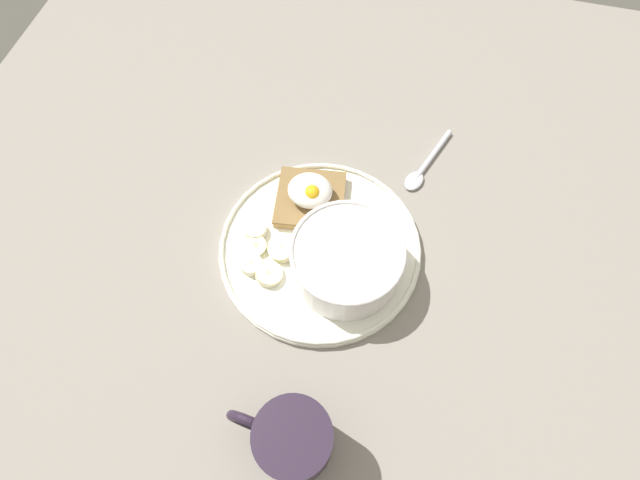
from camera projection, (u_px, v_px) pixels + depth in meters
The scene contains 12 objects.
ground_plane at pixel (320, 253), 67.89cm from camera, with size 120.00×120.00×2.00cm, color gray.
plate at pixel (320, 248), 66.29cm from camera, with size 26.84×26.84×1.60cm.
oatmeal_bowl at pixel (347, 260), 61.94cm from camera, with size 14.18×14.18×5.97cm.
toast_slice at pixel (310, 199), 68.48cm from camera, with size 10.32×10.32×1.59cm.
poached_egg at pixel (310, 191), 66.39cm from camera, with size 6.02×5.39×3.47cm.
banana_slice_front at pixel (256, 246), 65.53cm from camera, with size 3.28×3.37×1.32cm.
banana_slice_left at pixel (282, 249), 65.05cm from camera, with size 5.12×5.10×1.95cm.
banana_slice_back at pixel (269, 274), 63.62cm from camera, with size 4.92×4.89×1.64cm.
banana_slice_right at pixel (256, 227), 66.75cm from camera, with size 3.64×3.74×1.50cm.
banana_slice_inner at pixel (251, 264), 64.18cm from camera, with size 3.83×3.81×1.46cm.
coffee_mug at pixel (292, 440), 51.55cm from camera, with size 11.60×8.01×9.46cm.
spoon at pixel (424, 167), 72.76cm from camera, with size 5.99×12.44×0.80cm.
Camera 1 is at (-7.17, 28.63, 62.17)cm, focal length 28.00 mm.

